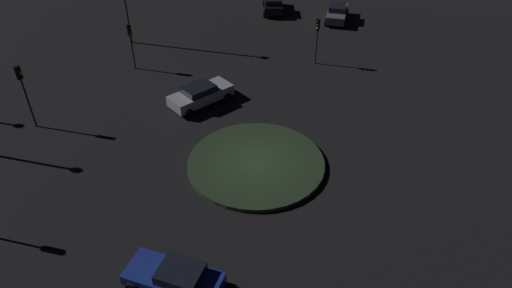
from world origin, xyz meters
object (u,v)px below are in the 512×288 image
Objects in this scene: car_grey at (337,13)px; car_blue at (175,278)px; car_silver at (201,94)px; traffic_light_southeast at (130,38)px; car_black at (273,4)px; traffic_light_south at (317,32)px; traffic_light_east at (23,85)px.

car_blue is at bearing -6.46° from car_grey.
traffic_light_southeast is (6.70, -4.04, 1.90)m from car_silver.
car_black is 1.22× the size of traffic_light_south.
car_black is 26.33m from traffic_light_east.
car_grey is 1.19× the size of traffic_light_south.
traffic_light_south reaches higher than car_blue.
car_blue is 33.71m from car_black.
traffic_light_south is at bearing -4.63° from car_grey.
car_grey is 0.98× the size of car_black.
traffic_light_east is (9.86, 4.94, 2.39)m from car_silver.
car_blue is 23.45m from traffic_light_south.
traffic_light_south is (1.16, 9.61, 1.92)m from car_grey.
car_blue is 1.21× the size of traffic_light_southeast.
traffic_light_southeast is at bearing 96.76° from car_silver.
car_blue is at bearing -129.29° from car_silver.
car_silver is 19.38m from car_grey.
car_grey is 1.01× the size of car_blue.
car_blue is at bearing -21.98° from traffic_light_southeast.
car_black is at bearing -96.72° from car_grey.
traffic_light_south is at bearing -165.32° from car_black.
car_grey is 33.04m from car_blue.
car_black is 16.93m from traffic_light_southeast.
traffic_light_east reaches higher than car_grey.
traffic_light_east is at bearing 154.45° from car_silver.
car_grey reaches higher than car_blue.
traffic_light_southeast is (-3.16, -8.98, -0.49)m from traffic_light_east.
car_black is at bearing 99.03° from traffic_light_southeast.
traffic_light_east reaches higher than traffic_light_south.
traffic_light_southeast is at bearing -53.98° from car_blue.
car_silver is 1.25× the size of traffic_light_south.
car_silver is at bearing 161.92° from car_black.
traffic_light_southeast reaches higher than car_black.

